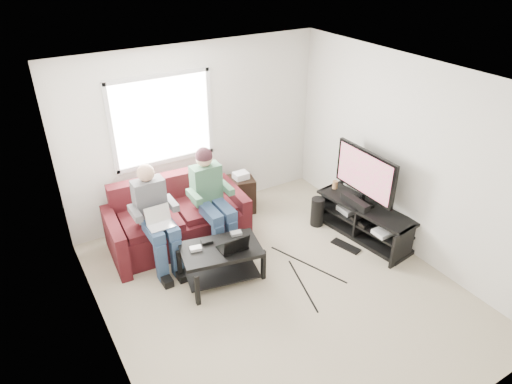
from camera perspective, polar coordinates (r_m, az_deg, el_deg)
floor at (r=5.82m, az=2.80°, el=-12.00°), size 4.50×4.50×0.00m
ceiling at (r=4.53m, az=3.62°, el=13.40°), size 4.50×4.50×0.00m
wall_back at (r=6.83m, az=-7.48°, el=7.35°), size 4.50×0.00×4.50m
wall_front at (r=3.80m, az=23.14°, el=-15.78°), size 4.50×0.00×4.50m
wall_left at (r=4.42m, az=-19.11°, el=-7.66°), size 0.00×4.50×4.50m
wall_right at (r=6.28m, az=18.55°, el=3.93°), size 0.00×4.50×4.50m
window at (r=6.54m, az=-11.61°, el=8.79°), size 1.48×0.04×1.28m
sofa at (r=6.54m, az=-9.86°, el=-3.51°), size 1.98×1.01×0.90m
person_left at (r=5.93m, az=-12.49°, el=-2.69°), size 0.40×0.71×1.38m
person_right at (r=6.15m, az=-5.64°, el=-0.12°), size 0.40×0.71×1.42m
laptop_silver at (r=5.79m, az=-11.86°, el=-3.63°), size 0.34×0.26×0.24m
coffee_table at (r=5.75m, az=-4.39°, el=-7.98°), size 1.08×0.79×0.49m
laptop_black at (r=5.59m, az=-3.01°, el=-6.04°), size 0.37×0.29×0.24m
controller_a at (r=5.66m, az=-7.55°, el=-7.02°), size 0.16×0.12×0.04m
controller_b at (r=5.76m, az=-6.16°, el=-6.18°), size 0.15×0.11×0.04m
controller_c at (r=5.88m, az=-2.51°, el=-5.18°), size 0.16×0.12×0.04m
tv_stand at (r=6.78m, az=13.33°, el=-3.70°), size 0.66×1.57×0.50m
tv at (r=6.48m, az=13.46°, el=2.16°), size 0.12×1.10×0.81m
soundbar at (r=6.60m, az=12.30°, el=-1.23°), size 0.12×0.50×0.10m
drink_cup at (r=6.97m, az=9.85°, el=0.90°), size 0.08×0.08×0.12m
console_white at (r=6.52m, az=15.77°, el=-4.80°), size 0.30×0.22×0.06m
console_grey at (r=6.92m, az=11.73°, el=-1.98°), size 0.34×0.26×0.08m
console_black at (r=6.71m, az=13.69°, el=-3.35°), size 0.38×0.30×0.07m
subwoofer at (r=6.90m, az=7.67°, el=-2.47°), size 0.20×0.20×0.45m
keyboard_floor at (r=6.61m, az=11.16°, el=-6.65°), size 0.25×0.45×0.02m
end_table at (r=7.16m, az=-1.86°, el=-0.19°), size 0.38×0.38×0.67m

